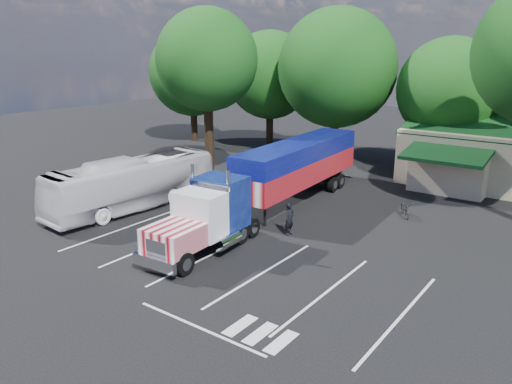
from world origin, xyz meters
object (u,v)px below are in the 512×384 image
Objects in this scene: semi_truck at (278,175)px; bicycle at (405,209)px; tour_bus at (133,184)px; silver_sedan at (438,178)px; woman at (290,219)px.

bicycle is (6.61, 3.77, -1.87)m from semi_truck.
tour_bus is (-7.68, -4.77, -0.75)m from semi_truck.
silver_sedan reaches higher than bicycle.
tour_bus is at bearing 176.61° from bicycle.
silver_sedan is (6.11, 11.57, -1.65)m from semi_truck.
bicycle is at bearing 26.17° from semi_truck.
bicycle is at bearing 35.12° from tour_bus.
silver_sedan is at bearing 58.62° from semi_truck.
woman reaches higher than silver_sedan.
semi_truck is 13.19m from silver_sedan.
tour_bus is (-14.29, -8.54, 1.12)m from bicycle.
silver_sedan is (-0.50, 7.80, 0.21)m from bicycle.
semi_truck is 4.77× the size of silver_sedan.
woman is 7.76m from bicycle.
woman is 0.16× the size of tour_bus.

